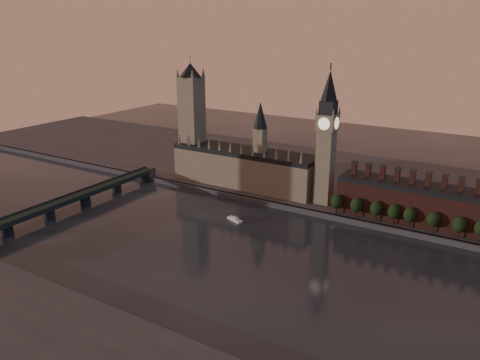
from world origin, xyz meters
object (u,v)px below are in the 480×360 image
object	(u,v)px
river_boat	(235,219)
victoria_tower	(192,116)
big_ben	(327,137)
westminster_bridge	(65,203)

from	to	relation	value
river_boat	victoria_tower	bearing A→B (deg)	163.55
big_ben	westminster_bridge	size ratio (longest dim) A/B	0.54
westminster_bridge	river_boat	world-z (taller)	westminster_bridge
westminster_bridge	big_ben	bearing A→B (deg)	34.33
big_ben	river_boat	size ratio (longest dim) A/B	7.55
victoria_tower	river_boat	world-z (taller)	victoria_tower
victoria_tower	river_boat	xyz separation A→B (m)	(84.90, -64.12, -58.04)
victoria_tower	westminster_bridge	distance (m)	133.21
victoria_tower	river_boat	distance (m)	121.20
victoria_tower	river_boat	bearing A→B (deg)	-37.06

